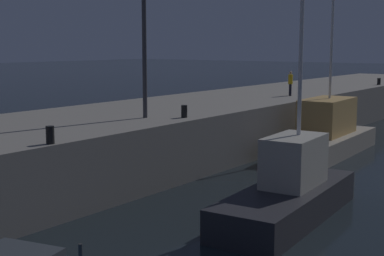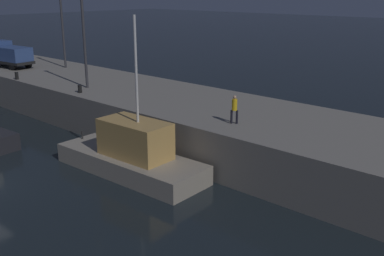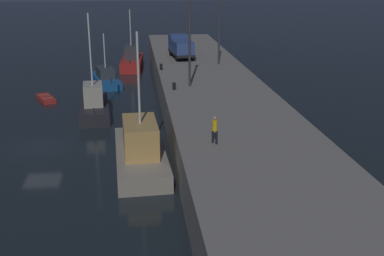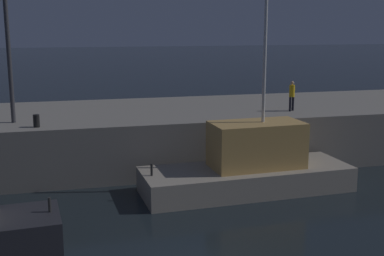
{
  "view_description": "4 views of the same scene",
  "coord_description": "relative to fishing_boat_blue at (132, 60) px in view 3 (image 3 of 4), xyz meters",
  "views": [
    {
      "loc": [
        -24.71,
        -5.23,
        5.97
      ],
      "look_at": [
        -0.1,
        13.1,
        1.39
      ],
      "focal_mm": 52.05,
      "sensor_mm": 36.0,
      "label": 1
    },
    {
      "loc": [
        22.32,
        -8.13,
        9.77
      ],
      "look_at": [
        4.23,
        11.71,
        1.59
      ],
      "focal_mm": 42.72,
      "sensor_mm": 36.0,
      "label": 2
    },
    {
      "loc": [
        32.88,
        6.84,
        12.04
      ],
      "look_at": [
        -0.55,
        10.87,
        0.88
      ],
      "focal_mm": 45.24,
      "sensor_mm": 36.0,
      "label": 3
    },
    {
      "loc": [
        -3.67,
        -12.94,
        7.16
      ],
      "look_at": [
        3.17,
        13.87,
        1.5
      ],
      "focal_mm": 47.15,
      "sensor_mm": 36.0,
      "label": 4
    }
  ],
  "objects": [
    {
      "name": "pier_quay",
      "position": [
        28.26,
        6.88,
        0.38
      ],
      "size": [
        77.33,
        8.7,
        2.73
      ],
      "color": "gray",
      "rests_on": "ground"
    },
    {
      "name": "lamp_post_east",
      "position": [
        22.25,
        4.78,
        6.37
      ],
      "size": [
        0.44,
        0.44,
        7.91
      ],
      "color": "#38383D",
      "rests_on": "pier_quay"
    },
    {
      "name": "bollard_west",
      "position": [
        23.33,
        3.39,
        2.03
      ],
      "size": [
        0.28,
        0.28,
        0.56
      ],
      "primitive_type": "cylinder",
      "color": "black",
      "rests_on": "pier_quay"
    },
    {
      "name": "dinghy_orange_near",
      "position": [
        15.09,
        -8.23,
        -0.79
      ],
      "size": [
        3.43,
        2.33,
        0.43
      ],
      "color": "#B22823",
      "rests_on": "ground"
    },
    {
      "name": "lamp_post_west",
      "position": [
        13.11,
        8.81,
        5.88
      ],
      "size": [
        0.44,
        0.44,
        6.96
      ],
      "color": "#38383D",
      "rests_on": "pier_quay"
    },
    {
      "name": "fishing_boat_blue",
      "position": [
        0.0,
        0.0,
        0.0
      ],
      "size": [
        8.37,
        2.99,
        7.25
      ],
      "color": "red",
      "rests_on": "ground"
    },
    {
      "name": "fishing_trawler_green",
      "position": [
        20.6,
        -3.28,
        -0.04
      ],
      "size": [
        7.75,
        2.99,
        8.67
      ],
      "color": "#232328",
      "rests_on": "ground"
    },
    {
      "name": "ground_plane",
      "position": [
        28.26,
        -6.55,
        -0.98
      ],
      "size": [
        320.0,
        320.0,
        0.0
      ],
      "primitive_type": "plane",
      "color": "black"
    },
    {
      "name": "dockworker",
      "position": [
        36.13,
        4.57,
        2.64
      ],
      "size": [
        0.4,
        0.4,
        1.57
      ],
      "color": "black",
      "rests_on": "pier_quay"
    },
    {
      "name": "fishing_boat_orange",
      "position": [
        32.3,
        0.47,
        0.09
      ],
      "size": [
        9.31,
        3.49,
        8.57
      ],
      "color": "gray",
      "rests_on": "ground"
    },
    {
      "name": "fishing_boat_white",
      "position": [
        8.91,
        -2.88,
        -0.28
      ],
      "size": [
        7.48,
        3.77,
        5.51
      ],
      "color": "#195193",
      "rests_on": "ground"
    },
    {
      "name": "bollard_east",
      "position": [
        15.3,
        2.83,
        2.04
      ],
      "size": [
        0.28,
        0.28,
        0.6
      ],
      "primitive_type": "cylinder",
      "color": "black",
      "rests_on": "pier_quay"
    },
    {
      "name": "utility_truck",
      "position": [
        8.98,
        5.37,
        2.97
      ],
      "size": [
        5.4,
        2.48,
        2.37
      ],
      "color": "black",
      "rests_on": "pier_quay"
    }
  ]
}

